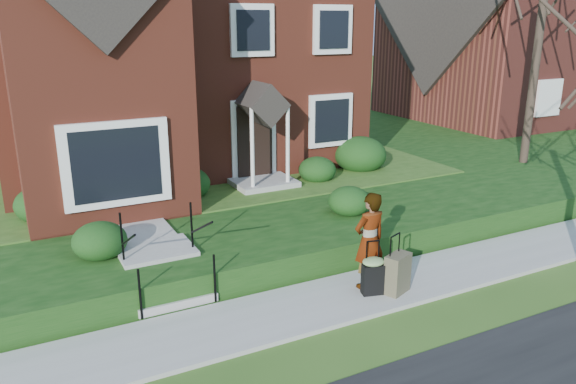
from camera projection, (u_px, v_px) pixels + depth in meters
ground at (330, 303)px, 10.04m from camera, size 120.00×120.00×0.00m
sidewalk at (330, 301)px, 10.03m from camera, size 60.00×1.60×0.08m
terrace at (270, 147)px, 20.96m from camera, size 44.00×20.00×0.60m
walkway at (126, 210)px, 13.01m from camera, size 1.20×6.00×0.06m
main_house at (158, 6)px, 16.57m from camera, size 10.40×10.20×9.40m
neighbour_house at (512, 11)px, 24.86m from camera, size 9.40×8.00×9.20m
front_steps at (163, 267)px, 10.37m from camera, size 1.40×2.02×1.50m
foundation_shrubs at (261, 175)px, 14.38m from camera, size 10.16×4.48×1.08m
woman at (369, 241)px, 10.23m from camera, size 0.71×0.50×1.84m
suitcase_black at (373, 274)px, 10.11m from camera, size 0.50×0.44×1.02m
suitcase_olive at (397, 273)px, 10.18m from camera, size 0.58×0.46×1.11m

